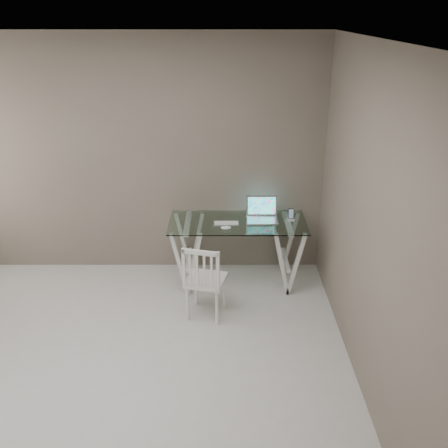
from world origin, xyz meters
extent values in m
plane|color=#BCBAB4|center=(0.00, 0.00, 0.00)|extent=(4.50, 4.50, 0.00)
cube|color=white|center=(0.00, 0.00, 2.70)|extent=(4.00, 4.50, 0.02)
cube|color=#6C6055|center=(0.00, 2.25, 1.35)|extent=(4.00, 0.02, 2.70)
cube|color=#6C6055|center=(2.00, 0.00, 1.35)|extent=(0.02, 4.50, 2.70)
cube|color=silver|center=(1.02, 1.85, 0.74)|extent=(1.50, 0.70, 0.01)
cube|color=silver|center=(0.47, 1.85, 0.36)|extent=(0.24, 0.62, 0.72)
cube|color=silver|center=(1.57, 1.85, 0.36)|extent=(0.24, 0.62, 0.72)
cube|color=white|center=(0.69, 1.18, 0.40)|extent=(0.45, 0.45, 0.04)
cylinder|color=white|center=(0.51, 1.07, 0.19)|extent=(0.03, 0.03, 0.38)
cylinder|color=white|center=(0.80, 1.00, 0.19)|extent=(0.03, 0.03, 0.38)
cylinder|color=white|center=(0.58, 1.36, 0.19)|extent=(0.03, 0.03, 0.38)
cylinder|color=white|center=(0.87, 1.29, 0.19)|extent=(0.03, 0.03, 0.38)
cube|color=white|center=(0.65, 1.01, 0.61)|extent=(0.37, 0.11, 0.42)
cube|color=silver|center=(1.29, 1.88, 0.75)|extent=(0.34, 0.24, 0.02)
cube|color=#19D899|center=(1.29, 2.01, 0.87)|extent=(0.34, 0.05, 0.23)
cube|color=silver|center=(0.90, 1.80, 0.75)|extent=(0.28, 0.12, 0.01)
ellipsoid|color=white|center=(0.89, 1.65, 0.76)|extent=(0.11, 0.07, 0.04)
cube|color=white|center=(1.61, 1.89, 0.75)|extent=(0.07, 0.07, 0.02)
cube|color=black|center=(1.61, 1.90, 0.82)|extent=(0.06, 0.03, 0.12)
camera|label=1|loc=(0.87, -3.17, 2.90)|focal=40.00mm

